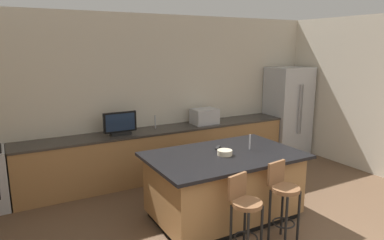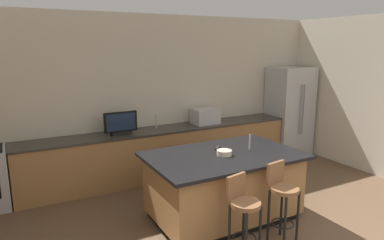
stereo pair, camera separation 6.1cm
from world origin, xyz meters
The scene contains 13 objects.
wall_back centered at (0.00, 4.18, 1.47)m, with size 7.36×0.12×2.94m, color beige.
wall_right centered at (3.48, 2.09, 1.47)m, with size 0.12×4.58×2.94m, color beige.
counter_back centered at (-0.06, 3.80, 0.45)m, with size 5.09×0.62×0.90m.
kitchen_island centered at (0.02, 1.95, 0.47)m, with size 2.09×1.33×0.93m.
refrigerator centered at (2.93, 3.76, 0.96)m, with size 0.88×0.73×1.93m.
microwave centered at (0.81, 3.80, 1.05)m, with size 0.48×0.36×0.29m, color #B7BABF.
tv_monitor centered at (-0.88, 3.75, 1.08)m, with size 0.56×0.16×0.39m.
sink_faucet_back centered at (-0.17, 3.90, 1.02)m, with size 0.02×0.02×0.24m, color #B2B2B7.
sink_faucet_island centered at (0.45, 1.95, 1.04)m, with size 0.02×0.02×0.22m, color #B2B2B7.
bar_stool_left centered at (-0.30, 1.07, 0.57)m, with size 0.35×0.37×0.96m.
bar_stool_right centered at (0.30, 1.09, 0.60)m, with size 0.34×0.36×1.00m.
fruit_bowl centered at (-0.01, 1.90, 0.97)m, with size 0.20×0.20×0.07m, color beige.
tv_remote centered at (0.08, 2.22, 0.94)m, with size 0.04×0.17×0.02m, color black.
Camera 1 is at (-2.56, -1.81, 2.38)m, focal length 32.45 mm.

